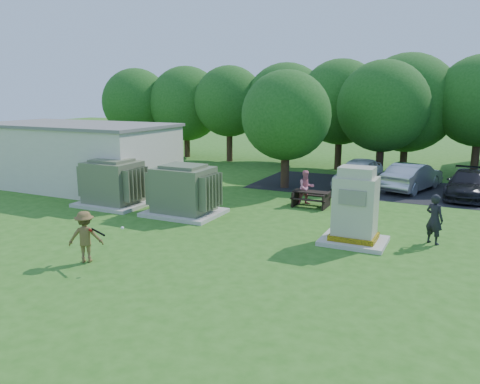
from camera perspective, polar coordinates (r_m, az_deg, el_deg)
The scene contains 16 objects.
ground at distance 14.44m, azimuth -6.99°, elevation -8.07°, with size 120.00×120.00×0.00m, color #2D6619.
service_building at distance 26.22m, azimuth -19.19°, elevation 4.08°, with size 10.00×5.00×3.20m, color beige.
service_building_roof at distance 26.06m, azimuth -19.45°, elevation 7.73°, with size 10.20×5.20×0.15m, color slate.
parking_strip at distance 25.34m, azimuth 24.32°, elevation -0.25°, with size 20.00×6.00×0.01m, color #232326.
transformer_left at distance 21.47m, azimuth -15.22°, elevation 0.98°, with size 3.00×2.40×2.07m.
transformer_right at distance 19.28m, azimuth -6.86°, elevation 0.08°, with size 3.00×2.40×2.07m.
generator_cabinet at distance 15.91m, azimuth 13.85°, elevation -2.18°, with size 2.12×1.73×2.58m.
picnic_table at distance 20.83m, azimuth 8.68°, elevation -0.60°, with size 1.58×1.19×0.68m.
batter at distance 14.59m, azimuth -18.33°, elevation -5.19°, with size 1.00×0.58×1.55m, color brown.
person_by_generator at distance 16.73m, azimuth 22.61°, elevation -3.08°, with size 0.62×0.41×1.69m, color black.
person_at_picnic at distance 21.12m, azimuth 8.06°, elevation 0.55°, with size 0.75×0.58×1.54m, color pink.
car_white at distance 25.64m, azimuth 14.25°, elevation 2.31°, with size 1.79×4.45×1.52m, color silver.
car_silver_a at distance 25.49m, azimuth 20.29°, elevation 1.77°, with size 1.51×4.33×1.43m, color #BABBC0.
car_dark at distance 24.82m, azimuth 25.99°, elevation 0.86°, with size 1.79×4.41×1.28m, color black.
batting_equipment at distance 14.07m, azimuth -16.67°, elevation -4.56°, with size 1.33×0.40×0.26m.
tree_row at distance 30.40m, azimuth 15.28°, elevation 10.18°, with size 41.30×13.30×7.30m.
Camera 1 is at (7.42, -11.35, 4.96)m, focal length 35.00 mm.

